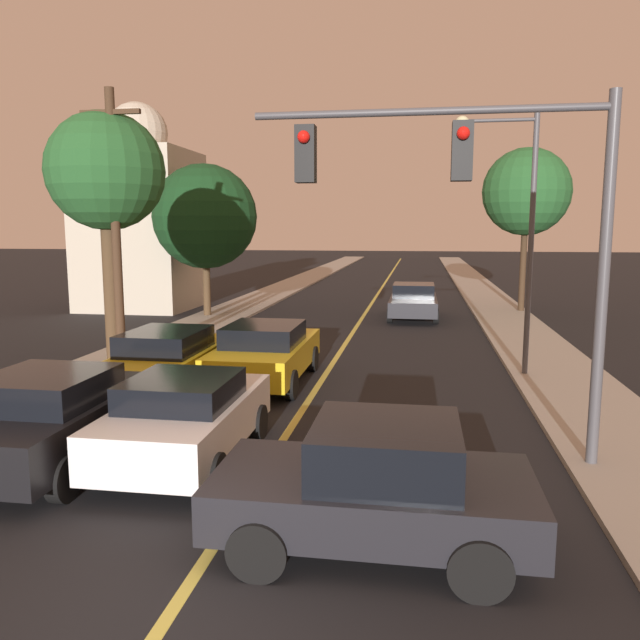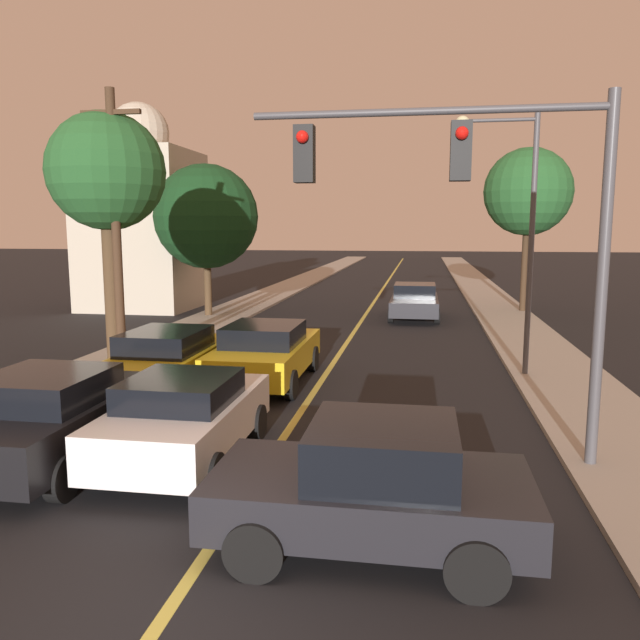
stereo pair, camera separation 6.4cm
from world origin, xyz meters
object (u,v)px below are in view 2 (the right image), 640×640
(car_near_lane_second, at_px, (266,352))
(utility_pole_left, at_px, (116,226))
(traffic_signal_mast, at_px, (481,199))
(car_outer_lane_second, at_px, (169,359))
(car_outer_lane_front, at_px, (51,416))
(car_far_oncoming, at_px, (415,301))
(tree_left_far, at_px, (206,217))
(tree_right_near, at_px, (528,192))
(tree_left_near, at_px, (107,174))
(car_near_lane_front, at_px, (185,417))
(streetlamp_right, at_px, (512,207))
(domed_building_left, at_px, (142,220))
(car_crossing_right, at_px, (374,485))

(car_near_lane_second, bearing_deg, utility_pole_left, 173.92)
(car_near_lane_second, distance_m, traffic_signal_mast, 7.46)
(traffic_signal_mast, bearing_deg, car_outer_lane_second, 151.92)
(car_outer_lane_front, distance_m, car_far_oncoming, 18.57)
(tree_left_far, distance_m, tree_right_near, 14.12)
(car_outer_lane_front, xyz_separation_m, utility_pole_left, (-1.94, 6.25, 3.07))
(traffic_signal_mast, xyz_separation_m, tree_left_near, (-9.19, 5.60, 0.97))
(car_near_lane_front, distance_m, car_far_oncoming, 17.61)
(car_near_lane_second, relative_size, utility_pole_left, 0.64)
(car_near_lane_front, distance_m, streetlamp_right, 9.86)
(car_outer_lane_second, relative_size, car_far_oncoming, 1.05)
(tree_left_far, bearing_deg, car_outer_lane_second, -74.92)
(car_far_oncoming, relative_size, tree_left_near, 0.67)
(utility_pole_left, distance_m, tree_left_far, 10.40)
(car_far_oncoming, distance_m, tree_left_far, 9.54)
(tree_left_near, bearing_deg, car_near_lane_second, -11.86)
(car_near_lane_front, height_order, car_far_oncoming, car_far_oncoming)
(car_near_lane_front, bearing_deg, car_outer_lane_second, 115.92)
(car_near_lane_second, bearing_deg, car_far_oncoming, 73.62)
(traffic_signal_mast, bearing_deg, utility_pole_left, 149.76)
(car_outer_lane_front, xyz_separation_m, traffic_signal_mast, (6.78, 1.16, 3.47))
(tree_left_near, relative_size, tree_left_far, 1.06)
(tree_left_near, relative_size, domed_building_left, 0.70)
(streetlamp_right, bearing_deg, car_far_oncoming, 103.52)
(car_near_lane_front, bearing_deg, streetlamp_right, 49.45)
(car_far_oncoming, bearing_deg, domed_building_left, -6.81)
(tree_left_far, bearing_deg, car_outer_lane_front, -79.15)
(car_crossing_right, xyz_separation_m, tree_left_near, (-7.80, 8.62, 4.46))
(traffic_signal_mast, xyz_separation_m, utility_pole_left, (-8.72, 5.08, -0.40))
(car_near_lane_front, bearing_deg, domed_building_left, 116.57)
(car_outer_lane_second, height_order, utility_pole_left, utility_pole_left)
(car_outer_lane_front, distance_m, car_outer_lane_second, 4.78)
(car_outer_lane_second, bearing_deg, traffic_signal_mast, -28.08)
(car_crossing_right, height_order, tree_left_near, tree_left_near)
(car_near_lane_front, xyz_separation_m, traffic_signal_mast, (4.67, 0.72, 3.52))
(car_outer_lane_front, height_order, utility_pole_left, utility_pole_left)
(utility_pole_left, bearing_deg, traffic_signal_mast, -30.24)
(traffic_signal_mast, bearing_deg, car_far_oncoming, 94.07)
(streetlamp_right, height_order, domed_building_left, domed_building_left)
(car_near_lane_second, xyz_separation_m, domed_building_left, (-9.40, 13.43, 3.42))
(traffic_signal_mast, bearing_deg, tree_right_near, 79.17)
(car_crossing_right, height_order, utility_pole_left, utility_pole_left)
(car_near_lane_front, height_order, tree_left_near, tree_left_near)
(car_crossing_right, relative_size, streetlamp_right, 0.59)
(car_outer_lane_second, bearing_deg, car_outer_lane_front, -90.00)
(car_outer_lane_second, bearing_deg, utility_pole_left, 142.92)
(car_outer_lane_second, bearing_deg, tree_left_near, 140.51)
(car_crossing_right, bearing_deg, streetlamp_right, -16.14)
(car_near_lane_front, height_order, tree_right_near, tree_right_near)
(traffic_signal_mast, relative_size, tree_left_far, 0.90)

